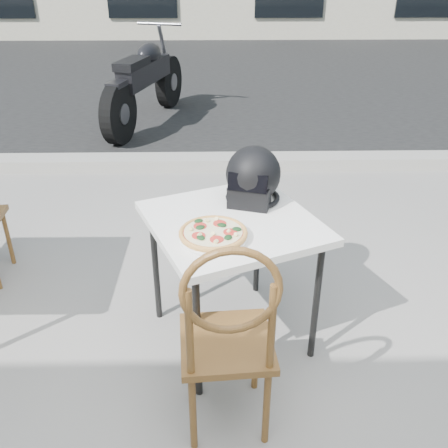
{
  "coord_description": "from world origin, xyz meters",
  "views": [
    {
      "loc": [
        -0.06,
        -1.59,
        1.89
      ],
      "look_at": [
        -0.02,
        0.42,
        0.78
      ],
      "focal_mm": 40.0,
      "sensor_mm": 36.0,
      "label": 1
    }
  ],
  "objects_px": {
    "pizza": "(213,233)",
    "cafe_chair_main": "(228,331)",
    "helmet": "(253,178)",
    "motorcycle": "(146,83)",
    "cafe_table_main": "(232,231)",
    "plate": "(213,237)"
  },
  "relations": [
    {
      "from": "cafe_table_main",
      "to": "pizza",
      "type": "relative_size",
      "value": 2.54
    },
    {
      "from": "cafe_chair_main",
      "to": "cafe_table_main",
      "type": "bearing_deg",
      "value": -97.56
    },
    {
      "from": "cafe_table_main",
      "to": "plate",
      "type": "relative_size",
      "value": 2.7
    },
    {
      "from": "pizza",
      "to": "motorcycle",
      "type": "relative_size",
      "value": 0.18
    },
    {
      "from": "cafe_chair_main",
      "to": "motorcycle",
      "type": "relative_size",
      "value": 0.46
    },
    {
      "from": "cafe_table_main",
      "to": "pizza",
      "type": "distance_m",
      "value": 0.23
    },
    {
      "from": "plate",
      "to": "cafe_chair_main",
      "type": "bearing_deg",
      "value": -82.41
    },
    {
      "from": "pizza",
      "to": "cafe_chair_main",
      "type": "height_order",
      "value": "cafe_chair_main"
    },
    {
      "from": "cafe_chair_main",
      "to": "motorcycle",
      "type": "height_order",
      "value": "motorcycle"
    },
    {
      "from": "plate",
      "to": "pizza",
      "type": "bearing_deg",
      "value": 55.27
    },
    {
      "from": "helmet",
      "to": "cafe_chair_main",
      "type": "distance_m",
      "value": 0.89
    },
    {
      "from": "cafe_table_main",
      "to": "motorcycle",
      "type": "height_order",
      "value": "motorcycle"
    },
    {
      "from": "pizza",
      "to": "motorcycle",
      "type": "height_order",
      "value": "motorcycle"
    },
    {
      "from": "plate",
      "to": "motorcycle",
      "type": "height_order",
      "value": "motorcycle"
    },
    {
      "from": "pizza",
      "to": "motorcycle",
      "type": "distance_m",
      "value": 4.22
    },
    {
      "from": "cafe_table_main",
      "to": "cafe_chair_main",
      "type": "xyz_separation_m",
      "value": [
        -0.04,
        -0.62,
        -0.11
      ]
    },
    {
      "from": "cafe_table_main",
      "to": "helmet",
      "type": "xyz_separation_m",
      "value": [
        0.11,
        0.21,
        0.2
      ]
    },
    {
      "from": "pizza",
      "to": "cafe_chair_main",
      "type": "bearing_deg",
      "value": -82.43
    },
    {
      "from": "pizza",
      "to": "cafe_chair_main",
      "type": "xyz_separation_m",
      "value": [
        0.06,
        -0.43,
        -0.2
      ]
    },
    {
      "from": "plate",
      "to": "pizza",
      "type": "distance_m",
      "value": 0.02
    },
    {
      "from": "pizza",
      "to": "helmet",
      "type": "xyz_separation_m",
      "value": [
        0.2,
        0.4,
        0.1
      ]
    },
    {
      "from": "helmet",
      "to": "cafe_chair_main",
      "type": "relative_size",
      "value": 0.36
    }
  ]
}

